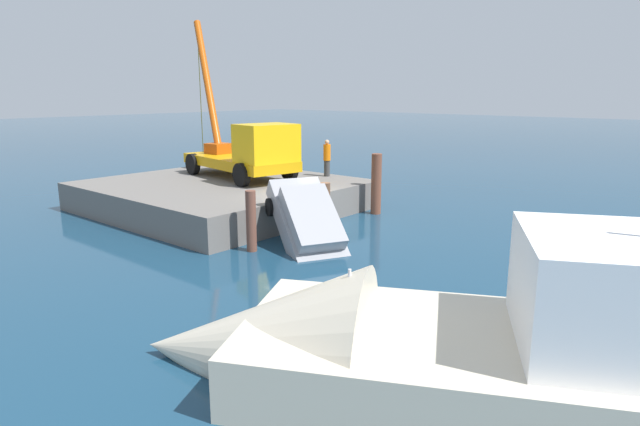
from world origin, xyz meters
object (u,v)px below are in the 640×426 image
dock_worker (327,158)px  salvaged_car (311,230)px  crane_truck (247,149)px  moored_yacht (471,368)px

dock_worker → salvaged_car: size_ratio=0.39×
crane_truck → dock_worker: size_ratio=5.45×
crane_truck → dock_worker: 3.77m
salvaged_car → dock_worker: bearing=125.9°
moored_yacht → dock_worker: bearing=138.3°
dock_worker → crane_truck: bearing=-126.9°
dock_worker → salvaged_car: (4.70, -6.50, -1.44)m
crane_truck → dock_worker: crane_truck is taller
crane_truck → moored_yacht: (14.88, -8.29, -2.14)m
crane_truck → salvaged_car: crane_truck is taller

